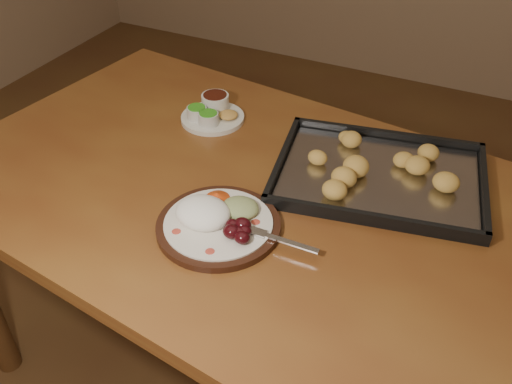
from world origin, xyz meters
The scene contains 5 objects.
ground centered at (0.00, 0.00, 0.00)m, with size 4.00×4.00×0.00m, color brown.
dining_table centered at (0.17, -0.24, 0.65)m, with size 1.61×1.10×0.75m.
dinner_plate centered at (0.16, -0.39, 0.77)m, with size 0.36×0.26×0.06m.
condiment_saucer centered at (-0.07, -0.01, 0.77)m, with size 0.17×0.17×0.06m.
baking_tray centered at (0.42, -0.08, 0.77)m, with size 0.54×0.44×0.05m.
Camera 1 is at (0.63, -1.18, 1.55)m, focal length 40.00 mm.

